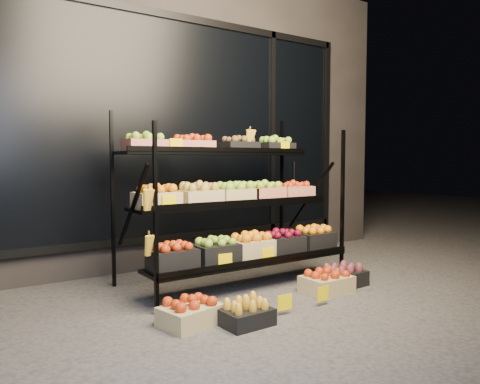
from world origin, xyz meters
TOP-DOWN VIEW (x-y plane):
  - ground at (0.00, 0.00)m, footprint 24.00×24.00m
  - building at (0.00, 2.59)m, footprint 6.00×2.08m
  - display_rack at (-0.01, 0.60)m, footprint 2.18×1.02m
  - tag_floor_a at (-0.21, -0.40)m, footprint 0.13×0.01m
  - tag_floor_b at (0.20, -0.40)m, footprint 0.13×0.01m
  - floor_crate_left at (-0.92, -0.18)m, footprint 0.47×0.39m
  - floor_crate_midleft at (-0.59, -0.42)m, footprint 0.36×0.27m
  - floor_crate_midright at (0.50, -0.13)m, footprint 0.43×0.32m
  - floor_crate_right at (0.78, -0.07)m, footprint 0.43×0.33m

SIDE VIEW (x-z plane):
  - ground at x=0.00m, z-range 0.00..0.00m
  - tag_floor_a at x=-0.21m, z-range 0.00..0.12m
  - tag_floor_b at x=0.20m, z-range 0.00..0.12m
  - floor_crate_midleft at x=-0.59m, z-range -0.01..0.18m
  - floor_crate_right at x=0.78m, z-range -0.01..0.20m
  - floor_crate_left at x=-0.92m, z-range -0.01..0.20m
  - floor_crate_midright at x=0.50m, z-range -0.01..0.21m
  - display_rack at x=-0.01m, z-range -0.04..1.62m
  - building at x=0.00m, z-range 0.00..3.50m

